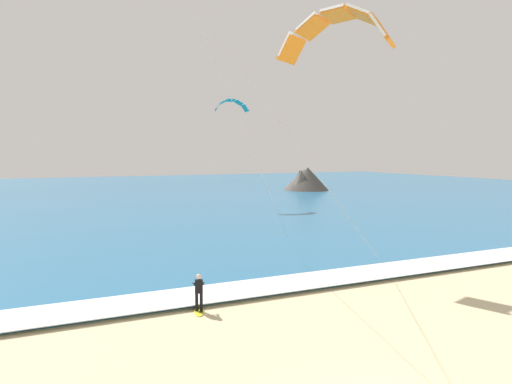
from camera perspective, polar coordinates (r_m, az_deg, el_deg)
name	(u,v)px	position (r m, az deg, el deg)	size (l,w,h in m)	color
sea	(96,195)	(80.52, -19.01, -0.36)	(200.00, 120.00, 0.20)	teal
surf_foam	(223,292)	(23.25, -4.09, -12.07)	(200.00, 2.82, 0.04)	white
surfboard	(199,311)	(21.26, -6.98, -14.28)	(0.80, 1.47, 0.09)	yellow
kitesurfer	(199,291)	(21.00, -7.01, -11.91)	(0.61, 0.61, 1.69)	black
kite_primary	(335,28)	(28.74, 9.64, 19.19)	(11.52, 7.33, 14.08)	orange
kite_distant	(231,104)	(60.12, -3.04, 10.74)	(4.63, 1.11, 1.66)	teal
headland_right	(305,180)	(85.56, 6.00, 1.48)	(8.39, 9.15, 4.38)	#47423D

